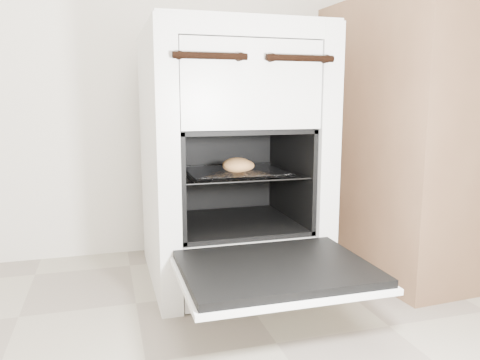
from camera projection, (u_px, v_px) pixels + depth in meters
name	position (u px, v px, depth m)	size (l,w,h in m)	color
stove	(229.00, 161.00, 1.61)	(0.55, 0.61, 0.85)	silver
oven_door	(276.00, 271.00, 1.21)	(0.50, 0.39, 0.03)	black
oven_rack	(234.00, 172.00, 1.56)	(0.40, 0.39, 0.01)	black
foil_sheet	(235.00, 172.00, 1.54)	(0.31, 0.28, 0.01)	silver
baked_rolls	(238.00, 165.00, 1.51)	(0.13, 0.13, 0.05)	#E0A159
counter	(469.00, 136.00, 1.79)	(0.97, 0.65, 0.97)	brown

